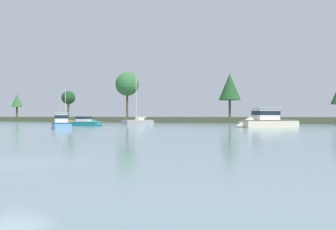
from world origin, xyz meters
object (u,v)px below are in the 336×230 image
at_px(cruiser_cream, 263,123).
at_px(sailboat_orange, 64,122).
at_px(cruiser_teal, 86,123).
at_px(sailboat_grey, 138,123).
at_px(cruiser_skyblue, 61,125).
at_px(dinghy_black, 73,122).
at_px(mooring_buoy_green, 239,125).

bearing_deg(cruiser_cream, sailboat_orange, 165.82).
xyz_separation_m(cruiser_teal, cruiser_cream, (30.73, 4.17, 0.28)).
bearing_deg(sailboat_grey, cruiser_teal, -104.59).
height_order(sailboat_orange, cruiser_cream, sailboat_orange).
relative_size(sailboat_grey, cruiser_skyblue, 1.52).
bearing_deg(cruiser_cream, cruiser_teal, -172.27).
distance_m(sailboat_orange, cruiser_skyblue, 38.17).
distance_m(cruiser_cream, dinghy_black, 58.33).
bearing_deg(sailboat_orange, mooring_buoy_green, -5.90).
bearing_deg(sailboat_orange, cruiser_cream, -14.18).
bearing_deg(dinghy_black, sailboat_orange, -63.94).
relative_size(sailboat_grey, mooring_buoy_green, 21.08).
bearing_deg(cruiser_skyblue, sailboat_grey, 93.07).
xyz_separation_m(cruiser_teal, sailboat_grey, (3.45, 13.25, -0.21)).
height_order(dinghy_black, sailboat_grey, sailboat_grey).
height_order(sailboat_orange, dinghy_black, sailboat_orange).
relative_size(sailboat_orange, sailboat_grey, 0.85).
relative_size(cruiser_skyblue, mooring_buoy_green, 13.85).
bearing_deg(sailboat_grey, mooring_buoy_green, -2.51).
height_order(cruiser_teal, sailboat_grey, sailboat_grey).
xyz_separation_m(cruiser_cream, sailboat_grey, (-27.28, 9.08, -0.49)).
distance_m(sailboat_orange, cruiser_teal, 26.17).
xyz_separation_m(cruiser_teal, dinghy_black, (-23.79, 24.90, -0.31)).
xyz_separation_m(dinghy_black, cruiser_skyblue, (28.61, -37.00, 0.35)).
bearing_deg(cruiser_teal, sailboat_orange, 139.57).
xyz_separation_m(sailboat_orange, dinghy_black, (-3.88, 7.93, -0.06)).
distance_m(sailboat_grey, cruiser_skyblue, 25.39).
bearing_deg(cruiser_skyblue, cruiser_cream, 32.13).
distance_m(dinghy_black, cruiser_skyblue, 46.77).
bearing_deg(mooring_buoy_green, cruiser_cream, -56.05).
bearing_deg(cruiser_cream, mooring_buoy_green, 123.95).
bearing_deg(dinghy_black, mooring_buoy_green, -14.40).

